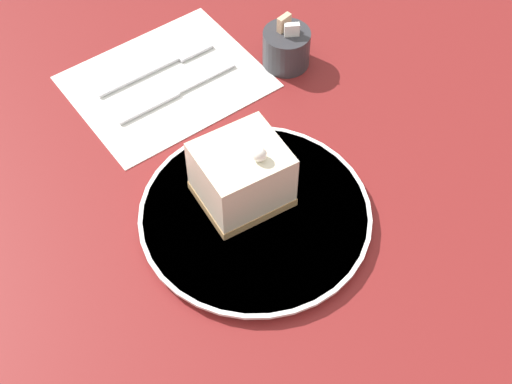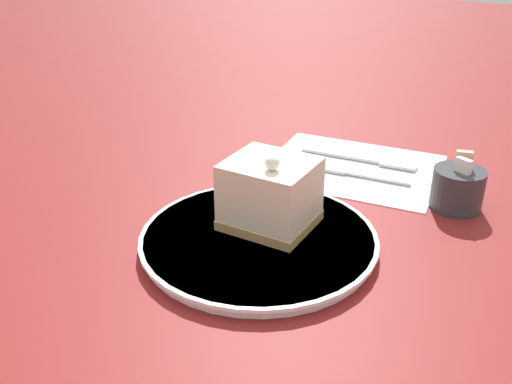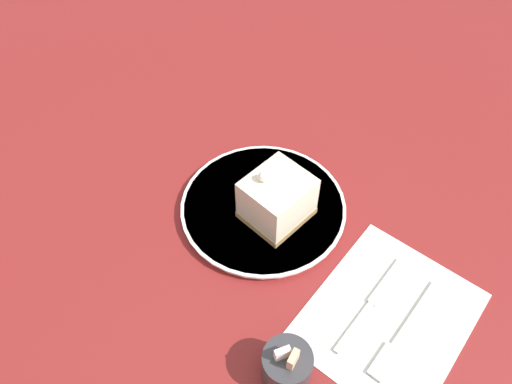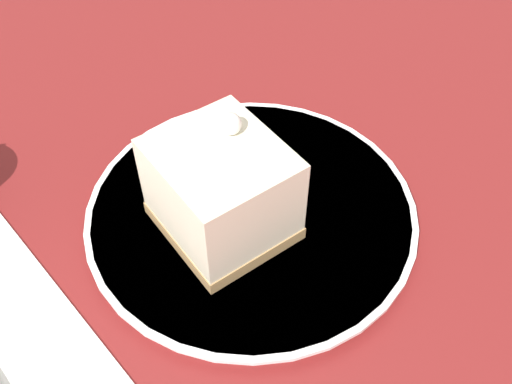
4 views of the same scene
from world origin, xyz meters
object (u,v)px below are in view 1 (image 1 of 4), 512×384
at_px(sugar_bowl, 286,47).
at_px(cake_slice, 242,175).
at_px(plate, 255,215).
at_px(knife, 166,97).
at_px(fork, 165,63).

bearing_deg(sugar_bowl, cake_slice, -42.33).
bearing_deg(sugar_bowl, plate, -38.04).
bearing_deg(knife, fork, 149.53).
xyz_separation_m(cake_slice, fork, (-0.25, 0.02, -0.05)).
bearing_deg(plate, knife, -177.77).
xyz_separation_m(cake_slice, knife, (-0.20, -0.01, -0.05)).
relative_size(plate, cake_slice, 2.70).
height_order(plate, sugar_bowl, sugar_bowl).
xyz_separation_m(plate, knife, (-0.22, -0.01, -0.00)).
distance_m(fork, knife, 0.06).
relative_size(cake_slice, sugar_bowl, 1.33).
distance_m(plate, knife, 0.22).
relative_size(plate, sugar_bowl, 3.59).
distance_m(cake_slice, knife, 0.20).
xyz_separation_m(cake_slice, sugar_bowl, (-0.18, 0.16, -0.03)).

